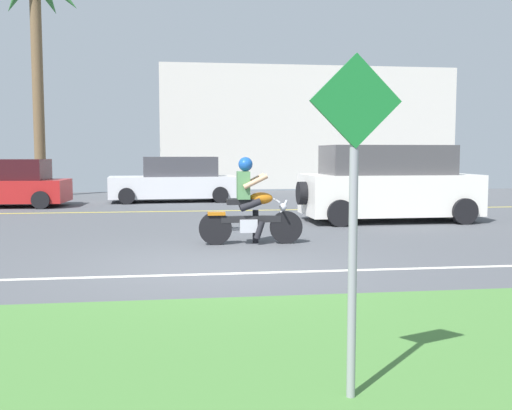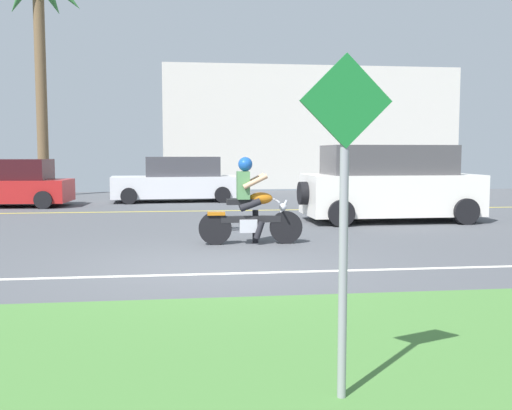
{
  "view_description": "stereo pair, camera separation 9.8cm",
  "coord_description": "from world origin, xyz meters",
  "px_view_note": "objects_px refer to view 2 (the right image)",
  "views": [
    {
      "loc": [
        -0.66,
        -8.94,
        1.74
      ],
      "look_at": [
        0.9,
        2.55,
        0.71
      ],
      "focal_mm": 41.54,
      "sensor_mm": 36.0,
      "label": 1
    },
    {
      "loc": [
        -0.57,
        -8.95,
        1.74
      ],
      "look_at": [
        0.9,
        2.55,
        0.71
      ],
      "focal_mm": 41.54,
      "sensor_mm": 36.0,
      "label": 2
    }
  ],
  "objects_px": {
    "motorcyclist": "(250,208)",
    "street_sign": "(344,195)",
    "suv_nearby": "(389,184)",
    "palm_tree_0": "(39,8)",
    "parked_car_1": "(177,181)",
    "parked_car_0": "(5,184)"
  },
  "relations": [
    {
      "from": "parked_car_0",
      "to": "palm_tree_0",
      "type": "relative_size",
      "value": 0.47
    },
    {
      "from": "motorcyclist",
      "to": "street_sign",
      "type": "height_order",
      "value": "street_sign"
    },
    {
      "from": "parked_car_1",
      "to": "street_sign",
      "type": "bearing_deg",
      "value": -86.07
    },
    {
      "from": "motorcyclist",
      "to": "street_sign",
      "type": "bearing_deg",
      "value": -91.72
    },
    {
      "from": "suv_nearby",
      "to": "parked_car_1",
      "type": "relative_size",
      "value": 1.0
    },
    {
      "from": "suv_nearby",
      "to": "street_sign",
      "type": "xyz_separation_m",
      "value": [
        -4.17,
        -10.63,
        0.52
      ]
    },
    {
      "from": "parked_car_0",
      "to": "palm_tree_0",
      "type": "height_order",
      "value": "palm_tree_0"
    },
    {
      "from": "suv_nearby",
      "to": "parked_car_0",
      "type": "relative_size",
      "value": 1.07
    },
    {
      "from": "motorcyclist",
      "to": "palm_tree_0",
      "type": "distance_m",
      "value": 16.37
    },
    {
      "from": "motorcyclist",
      "to": "suv_nearby",
      "type": "bearing_deg",
      "value": 40.26
    },
    {
      "from": "motorcyclist",
      "to": "parked_car_0",
      "type": "bearing_deg",
      "value": 128.02
    },
    {
      "from": "suv_nearby",
      "to": "street_sign",
      "type": "relative_size",
      "value": 1.91
    },
    {
      "from": "parked_car_1",
      "to": "street_sign",
      "type": "xyz_separation_m",
      "value": [
        1.2,
        -17.49,
        0.71
      ]
    },
    {
      "from": "parked_car_1",
      "to": "palm_tree_0",
      "type": "xyz_separation_m",
      "value": [
        -5.29,
        3.17,
        6.6
      ]
    },
    {
      "from": "suv_nearby",
      "to": "palm_tree_0",
      "type": "distance_m",
      "value": 15.98
    },
    {
      "from": "motorcyclist",
      "to": "suv_nearby",
      "type": "xyz_separation_m",
      "value": [
        3.96,
        3.35,
        0.23
      ]
    },
    {
      "from": "suv_nearby",
      "to": "parked_car_1",
      "type": "bearing_deg",
      "value": 128.09
    },
    {
      "from": "parked_car_1",
      "to": "street_sign",
      "type": "distance_m",
      "value": 17.54
    },
    {
      "from": "street_sign",
      "to": "motorcyclist",
      "type": "bearing_deg",
      "value": 88.28
    },
    {
      "from": "suv_nearby",
      "to": "parked_car_1",
      "type": "distance_m",
      "value": 8.72
    },
    {
      "from": "suv_nearby",
      "to": "street_sign",
      "type": "height_order",
      "value": "street_sign"
    },
    {
      "from": "suv_nearby",
      "to": "palm_tree_0",
      "type": "relative_size",
      "value": 0.5
    }
  ]
}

